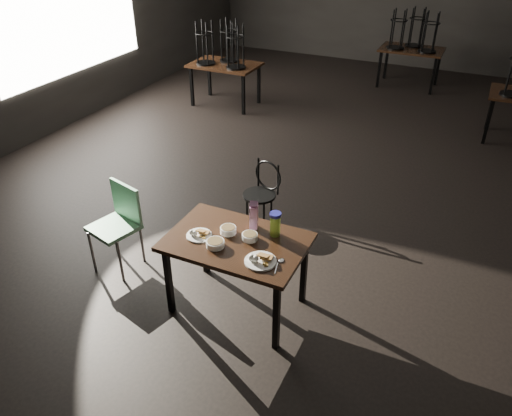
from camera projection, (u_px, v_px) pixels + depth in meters
The scene contains 13 objects.
main_table at pixel (236, 248), 4.32m from camera, with size 1.20×0.80×0.75m.
plate_left at pixel (199, 234), 4.32m from camera, with size 0.22×0.22×0.07m.
plate_right at pixel (260, 260), 4.01m from camera, with size 0.26×0.26×0.09m.
bowl_near at pixel (228, 230), 4.36m from camera, with size 0.14×0.14×0.06m.
bowl_far at pixel (250, 236), 4.27m from camera, with size 0.14×0.14×0.05m.
bowl_big at pixel (215, 243), 4.19m from camera, with size 0.16×0.16×0.05m.
juice_carton at pixel (254, 216), 4.37m from camera, with size 0.09×0.09×0.28m.
water_bottle at pixel (275, 224), 4.29m from camera, with size 0.11×0.11×0.22m.
spoon at pixel (281, 261), 4.02m from camera, with size 0.06×0.21×0.01m.
bentwood_chair at pixel (263, 189), 5.60m from camera, with size 0.40×0.39×0.78m.
school_chair at pixel (119, 220), 4.93m from camera, with size 0.51×0.51×0.89m.
bg_table_left at pixel (224, 62), 8.83m from camera, with size 1.20×0.80×1.48m.
bg_table_far at pixel (412, 47), 9.73m from camera, with size 1.20×0.80×1.48m.
Camera 1 is at (1.21, -5.77, 3.24)m, focal length 35.00 mm.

